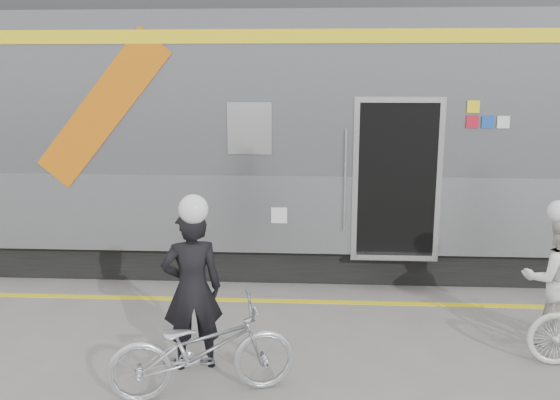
{
  "coord_description": "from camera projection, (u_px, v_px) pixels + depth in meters",
  "views": [
    {
      "loc": [
        -0.13,
        -5.28,
        2.97
      ],
      "look_at": [
        -0.54,
        1.6,
        1.5
      ],
      "focal_mm": 38.0,
      "sensor_mm": 36.0,
      "label": 1
    }
  ],
  "objects": [
    {
      "name": "ground",
      "position": [
        325.0,
        385.0,
        5.76
      ],
      "size": [
        90.0,
        90.0,
        0.0
      ],
      "primitive_type": "plane",
      "color": "slate",
      "rests_on": "ground"
    },
    {
      "name": "train",
      "position": [
        248.0,
        132.0,
        9.5
      ],
      "size": [
        24.0,
        3.17,
        4.1
      ],
      "color": "black",
      "rests_on": "ground"
    },
    {
      "name": "safety_strip",
      "position": [
        323.0,
        302.0,
        7.86
      ],
      "size": [
        24.0,
        0.12,
        0.01
      ],
      "primitive_type": "cube",
      "color": "yellow",
      "rests_on": "ground"
    },
    {
      "name": "man",
      "position": [
        192.0,
        289.0,
        5.98
      ],
      "size": [
        0.7,
        0.55,
        1.67
      ],
      "primitive_type": "imported",
      "rotation": [
        0.0,
        0.0,
        3.42
      ],
      "color": "black",
      "rests_on": "ground"
    },
    {
      "name": "bicycle_left",
      "position": [
        203.0,
        349.0,
        5.51
      ],
      "size": [
        1.85,
        1.07,
        0.92
      ],
      "primitive_type": "imported",
      "rotation": [
        0.0,
        0.0,
        1.85
      ],
      "color": "#B8BBC0",
      "rests_on": "ground"
    },
    {
      "name": "woman",
      "position": [
        556.0,
        280.0,
        6.51
      ],
      "size": [
        0.76,
        0.6,
        1.51
      ],
      "primitive_type": "imported",
      "rotation": [
        0.0,
        0.0,
        3.1
      ],
      "color": "silver",
      "rests_on": "ground"
    },
    {
      "name": "helmet_man",
      "position": [
        189.0,
        195.0,
        5.78
      ],
      "size": [
        0.29,
        0.29,
        0.29
      ],
      "primitive_type": "sphere",
      "color": "white",
      "rests_on": "man"
    }
  ]
}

